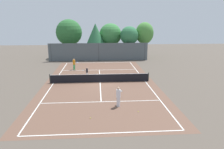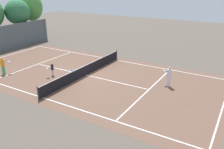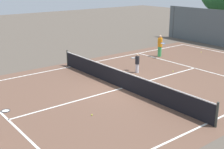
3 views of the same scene
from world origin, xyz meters
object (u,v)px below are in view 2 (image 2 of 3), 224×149
(player_1, at_px, (3,65))
(tennis_ball_3, at_px, (48,68))
(player_2, at_px, (169,76))
(tennis_ball_5, at_px, (126,75))
(tennis_ball_2, at_px, (96,67))
(ball_crate, at_px, (74,72))
(tennis_ball_4, at_px, (188,83))
(tennis_ball_0, at_px, (187,104))
(player_0, at_px, (52,69))

(player_1, relative_size, tennis_ball_3, 25.34)
(player_2, distance_m, tennis_ball_5, 4.29)
(tennis_ball_2, bearing_deg, tennis_ball_5, -95.75)
(ball_crate, xyz_separation_m, tennis_ball_4, (3.27, -10.05, -0.15))
(tennis_ball_0, bearing_deg, ball_crate, 86.88)
(player_1, relative_size, tennis_ball_2, 25.34)
(tennis_ball_2, height_order, tennis_ball_5, same)
(player_2, bearing_deg, tennis_ball_5, 84.59)
(tennis_ball_3, bearing_deg, player_2, -81.60)
(player_0, distance_m, ball_crate, 2.05)
(tennis_ball_0, bearing_deg, player_2, 43.07)
(player_2, relative_size, tennis_ball_4, 26.48)
(player_2, xyz_separation_m, tennis_ball_5, (0.40, 4.19, -0.87))
(tennis_ball_4, distance_m, tennis_ball_5, 5.62)
(tennis_ball_3, xyz_separation_m, tennis_ball_4, (3.29, -13.44, 0.00))
(player_0, height_order, tennis_ball_4, player_0)
(player_2, height_order, tennis_ball_5, player_2)
(player_1, distance_m, tennis_ball_2, 8.98)
(tennis_ball_3, bearing_deg, tennis_ball_0, -92.31)
(tennis_ball_0, bearing_deg, tennis_ball_4, 13.01)
(tennis_ball_0, height_order, tennis_ball_4, same)
(tennis_ball_2, height_order, tennis_ball_3, same)
(ball_crate, bearing_deg, player_1, 120.87)
(tennis_ball_0, height_order, tennis_ball_2, same)
(player_1, xyz_separation_m, tennis_ball_4, (6.70, -15.80, -0.83))
(player_2, bearing_deg, player_1, 109.78)
(player_1, bearing_deg, tennis_ball_3, -34.62)
(tennis_ball_0, relative_size, tennis_ball_2, 1.00)
(player_0, relative_size, player_1, 0.74)
(tennis_ball_5, bearing_deg, tennis_ball_0, -113.36)
(tennis_ball_2, bearing_deg, tennis_ball_3, 120.72)
(player_2, bearing_deg, tennis_ball_4, -41.46)
(player_1, height_order, tennis_ball_0, player_1)
(tennis_ball_4, bearing_deg, tennis_ball_2, 94.58)
(player_0, relative_size, tennis_ball_5, 18.78)
(ball_crate, bearing_deg, tennis_ball_5, -64.49)
(ball_crate, height_order, tennis_ball_0, ball_crate)
(player_0, xyz_separation_m, tennis_ball_2, (3.91, -2.35, -0.61))
(player_1, height_order, ball_crate, player_1)
(player_0, height_order, player_1, player_1)
(player_2, bearing_deg, ball_crate, 101.46)
(ball_crate, relative_size, tennis_ball_4, 6.45)
(tennis_ball_2, xyz_separation_m, tennis_ball_5, (-0.37, -3.64, 0.00))
(player_1, bearing_deg, tennis_ball_0, -80.34)
(player_2, height_order, ball_crate, player_2)
(player_0, bearing_deg, ball_crate, -46.29)
(tennis_ball_2, distance_m, tennis_ball_3, 5.00)
(tennis_ball_2, bearing_deg, ball_crate, 160.36)
(tennis_ball_4, relative_size, tennis_ball_5, 1.00)
(tennis_ball_2, relative_size, tennis_ball_4, 1.00)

